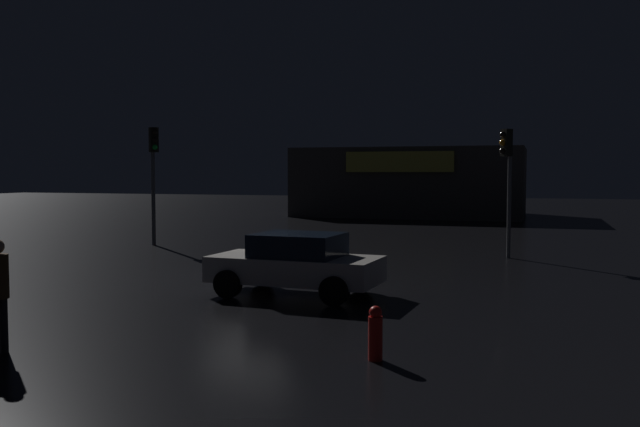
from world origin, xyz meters
TOP-DOWN VIEW (x-y plane):
  - ground_plane at (0.00, 0.00)m, footprint 120.00×120.00m
  - store_building at (-0.39, 27.49)m, footprint 14.26×8.91m
  - traffic_signal_main at (-6.65, 6.02)m, footprint 0.43×0.42m
  - traffic_signal_cross_left at (6.57, 6.09)m, footprint 0.42×0.42m
  - car_near at (2.26, -2.46)m, footprint 4.00×2.19m
  - fire_hydrant at (5.27, -7.28)m, footprint 0.22×0.22m

SIDE VIEW (x-z plane):
  - ground_plane at x=0.00m, z-range 0.00..0.00m
  - fire_hydrant at x=5.27m, z-range -0.01..0.83m
  - car_near at x=2.26m, z-range 0.03..1.47m
  - store_building at x=-0.39m, z-range 0.00..4.38m
  - traffic_signal_cross_left at x=6.57m, z-range 0.99..5.26m
  - traffic_signal_main at x=-6.65m, z-range 0.91..5.48m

